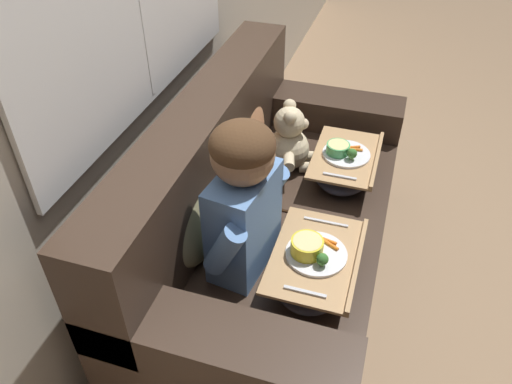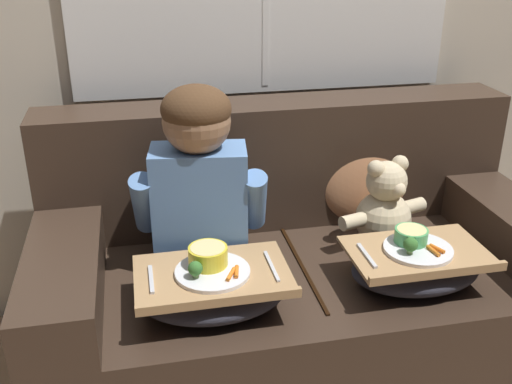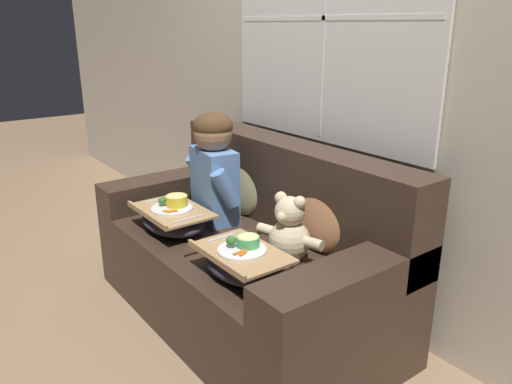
{
  "view_description": "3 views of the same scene",
  "coord_description": "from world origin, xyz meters",
  "px_view_note": "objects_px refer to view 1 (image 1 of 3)",
  "views": [
    {
      "loc": [
        -1.55,
        -0.38,
        1.88
      ],
      "look_at": [
        -0.08,
        0.08,
        0.61
      ],
      "focal_mm": 35.0,
      "sensor_mm": 36.0,
      "label": 1
    },
    {
      "loc": [
        -0.5,
        -1.7,
        1.5
      ],
      "look_at": [
        -0.15,
        -0.01,
        0.73
      ],
      "focal_mm": 42.0,
      "sensor_mm": 36.0,
      "label": 2
    },
    {
      "loc": [
        1.93,
        -1.35,
        1.51
      ],
      "look_at": [
        -0.05,
        0.13,
        0.68
      ],
      "focal_mm": 35.0,
      "sensor_mm": 36.0,
      "label": 3
    }
  ],
  "objects_px": {
    "throw_pillow_behind_teddy": "(247,126)",
    "lap_tray_teddy": "(345,164)",
    "child_figure": "(244,194)",
    "lap_tray_child": "(315,265)",
    "teddy_bear": "(289,141)",
    "couch": "(266,228)",
    "throw_pillow_behind_child": "(193,215)"
  },
  "relations": [
    {
      "from": "couch",
      "to": "lap_tray_teddy",
      "type": "bearing_deg",
      "value": -41.1
    },
    {
      "from": "throw_pillow_behind_child",
      "to": "teddy_bear",
      "type": "relative_size",
      "value": 1.15
    },
    {
      "from": "teddy_bear",
      "to": "lap_tray_child",
      "type": "height_order",
      "value": "teddy_bear"
    },
    {
      "from": "child_figure",
      "to": "lap_tray_child",
      "type": "relative_size",
      "value": 1.35
    },
    {
      "from": "couch",
      "to": "throw_pillow_behind_child",
      "type": "height_order",
      "value": "couch"
    },
    {
      "from": "throw_pillow_behind_teddy",
      "to": "lap_tray_child",
      "type": "height_order",
      "value": "throw_pillow_behind_teddy"
    },
    {
      "from": "teddy_bear",
      "to": "child_figure",
      "type": "bearing_deg",
      "value": 179.71
    },
    {
      "from": "couch",
      "to": "lap_tray_teddy",
      "type": "height_order",
      "value": "couch"
    },
    {
      "from": "throw_pillow_behind_teddy",
      "to": "child_figure",
      "type": "relative_size",
      "value": 0.63
    },
    {
      "from": "child_figure",
      "to": "throw_pillow_behind_teddy",
      "type": "bearing_deg",
      "value": 17.28
    },
    {
      "from": "throw_pillow_behind_child",
      "to": "lap_tray_teddy",
      "type": "xyz_separation_m",
      "value": [
        0.64,
        -0.47,
        -0.12
      ]
    },
    {
      "from": "couch",
      "to": "lap_tray_child",
      "type": "relative_size",
      "value": 3.82
    },
    {
      "from": "teddy_bear",
      "to": "lap_tray_child",
      "type": "distance_m",
      "value": 0.7
    },
    {
      "from": "throw_pillow_behind_child",
      "to": "throw_pillow_behind_teddy",
      "type": "height_order",
      "value": "throw_pillow_behind_child"
    },
    {
      "from": "throw_pillow_behind_child",
      "to": "lap_tray_child",
      "type": "relative_size",
      "value": 0.89
    },
    {
      "from": "throw_pillow_behind_child",
      "to": "child_figure",
      "type": "height_order",
      "value": "child_figure"
    },
    {
      "from": "couch",
      "to": "lap_tray_teddy",
      "type": "relative_size",
      "value": 4.0
    },
    {
      "from": "teddy_bear",
      "to": "lap_tray_teddy",
      "type": "xyz_separation_m",
      "value": [
        -0.0,
        -0.26,
        -0.07
      ]
    },
    {
      "from": "throw_pillow_behind_child",
      "to": "child_figure",
      "type": "distance_m",
      "value": 0.25
    },
    {
      "from": "throw_pillow_behind_teddy",
      "to": "lap_tray_teddy",
      "type": "xyz_separation_m",
      "value": [
        -0.0,
        -0.47,
        -0.12
      ]
    },
    {
      "from": "couch",
      "to": "throw_pillow_behind_child",
      "type": "distance_m",
      "value": 0.48
    },
    {
      "from": "throw_pillow_behind_teddy",
      "to": "lap_tray_teddy",
      "type": "distance_m",
      "value": 0.48
    },
    {
      "from": "throw_pillow_behind_teddy",
      "to": "lap_tray_child",
      "type": "relative_size",
      "value": 0.85
    },
    {
      "from": "throw_pillow_behind_teddy",
      "to": "teddy_bear",
      "type": "bearing_deg",
      "value": -89.66
    },
    {
      "from": "child_figure",
      "to": "teddy_bear",
      "type": "xyz_separation_m",
      "value": [
        0.64,
        -0.0,
        -0.2
      ]
    },
    {
      "from": "couch",
      "to": "teddy_bear",
      "type": "bearing_deg",
      "value": -2.7
    },
    {
      "from": "throw_pillow_behind_teddy",
      "to": "lap_tray_child",
      "type": "distance_m",
      "value": 0.8
    },
    {
      "from": "couch",
      "to": "lap_tray_child",
      "type": "height_order",
      "value": "couch"
    },
    {
      "from": "throw_pillow_behind_child",
      "to": "teddy_bear",
      "type": "height_order",
      "value": "throw_pillow_behind_child"
    },
    {
      "from": "child_figure",
      "to": "throw_pillow_behind_child",
      "type": "bearing_deg",
      "value": 89.96
    },
    {
      "from": "throw_pillow_behind_teddy",
      "to": "lap_tray_teddy",
      "type": "relative_size",
      "value": 0.89
    },
    {
      "from": "lap_tray_teddy",
      "to": "child_figure",
      "type": "bearing_deg",
      "value": 157.36
    }
  ]
}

